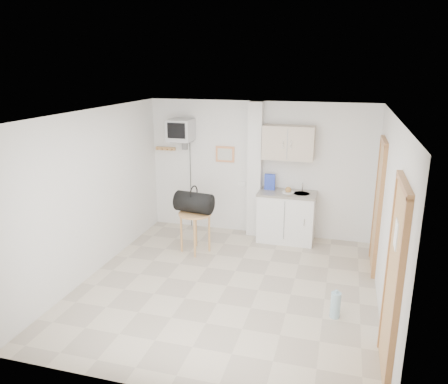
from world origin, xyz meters
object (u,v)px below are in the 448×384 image
(crt_television, at_px, (181,131))
(duffel_bag, at_px, (194,202))
(round_table, at_px, (195,219))
(water_bottle, at_px, (335,305))

(crt_television, bearing_deg, duffel_bag, -58.54)
(crt_television, height_order, duffel_bag, crt_television)
(crt_television, distance_m, round_table, 1.76)
(crt_television, xyz_separation_m, water_bottle, (3.00, -2.44, -1.76))
(round_table, bearing_deg, duffel_bag, 125.25)
(round_table, xyz_separation_m, water_bottle, (2.40, -1.47, -0.42))
(crt_television, relative_size, duffel_bag, 3.19)
(water_bottle, bearing_deg, crt_television, 140.87)
(round_table, distance_m, water_bottle, 2.84)
(crt_television, xyz_separation_m, duffel_bag, (0.57, -0.93, -1.05))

